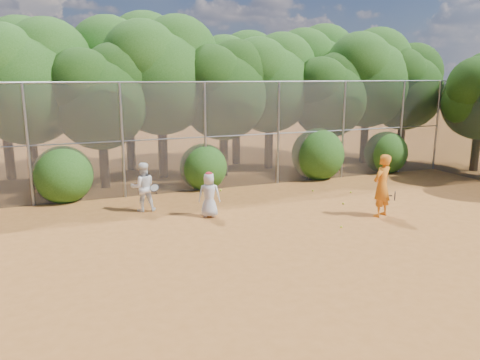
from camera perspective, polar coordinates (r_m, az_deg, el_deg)
name	(u,v)px	position (r m, az deg, el deg)	size (l,w,h in m)	color
ground	(308,236)	(12.84, 8.34, -6.72)	(80.00, 80.00, 0.00)	#A45D25
fence_back	(228,135)	(17.66, -1.52, 5.56)	(20.05, 0.09, 4.03)	gray
tree_1	(27,77)	(19.02, -24.54, 11.34)	(4.64, 4.03, 6.35)	black
tree_2	(101,93)	(18.39, -16.59, 10.12)	(3.99, 3.47, 5.47)	black
tree_3	(161,71)	(19.76, -9.58, 12.96)	(4.89, 4.26, 6.70)	black
tree_4	(224,87)	(19.86, -1.95, 11.28)	(4.19, 3.64, 5.73)	black
tree_5	(270,79)	(21.56, 3.73, 12.13)	(4.51, 3.92, 6.17)	black
tree_6	(330,93)	(21.89, 10.86, 10.43)	(3.86, 3.36, 5.29)	black
tree_7	(368,74)	(23.80, 15.39, 12.32)	(4.77, 4.14, 6.53)	black
tree_8	(405,84)	(24.81, 19.51, 10.98)	(4.25, 3.70, 5.82)	black
tree_9	(2,73)	(21.38, -27.03, 11.59)	(4.83, 4.20, 6.62)	black
tree_10	(128,66)	(21.75, -13.50, 13.36)	(5.15, 4.48, 7.06)	black
tree_11	(237,77)	(22.63, -0.38, 12.48)	(4.64, 4.03, 6.35)	black
tree_12	(314,70)	(25.14, 8.98, 13.13)	(5.02, 4.37, 6.88)	black
bush_0	(63,172)	(17.07, -20.75, 0.92)	(2.00, 2.00, 2.00)	#204D13
bush_1	(203,165)	(17.84, -4.49, 1.85)	(1.80, 1.80, 1.80)	#204D13
bush_2	(318,152)	(19.83, 9.46, 3.39)	(2.20, 2.20, 2.20)	#204D13
bush_3	(386,151)	(21.85, 17.36, 3.43)	(1.90, 1.90, 1.90)	#204D13
player_yellow	(382,186)	(14.80, 16.92, -0.66)	(0.87, 0.68, 1.92)	orange
player_teen	(209,194)	(14.20, -3.78, -1.77)	(0.78, 0.65, 1.40)	silver
player_white	(143,187)	(15.07, -11.73, -0.84)	(0.89, 0.80, 1.57)	white
ball_0	(343,203)	(16.04, 12.48, -2.81)	(0.07, 0.07, 0.07)	yellow
ball_1	(351,192)	(17.67, 13.36, -1.44)	(0.07, 0.07, 0.07)	yellow
ball_2	(341,227)	(13.60, 12.25, -5.61)	(0.07, 0.07, 0.07)	yellow
ball_3	(386,205)	(16.22, 17.34, -2.92)	(0.07, 0.07, 0.07)	yellow
ball_4	(313,191)	(17.61, 8.88, -1.29)	(0.07, 0.07, 0.07)	yellow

